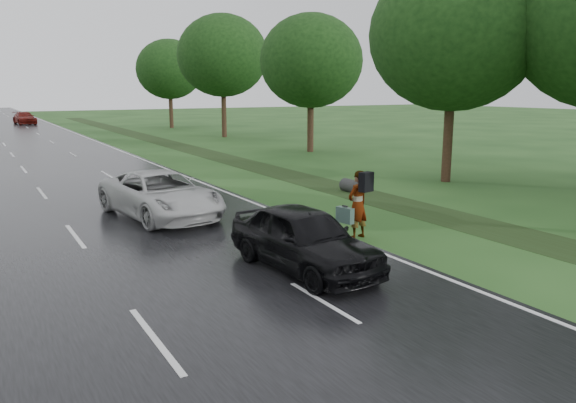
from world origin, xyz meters
The scene contains 13 objects.
ground centered at (0.00, 0.00, 0.00)m, with size 220.00×220.00×0.00m, color #1D3F16.
road centered at (0.00, 45.00, 0.02)m, with size 14.00×180.00×0.04m, color black.
edge_stripe_east centered at (6.75, 45.00, 0.04)m, with size 0.12×180.00×0.01m, color silver.
center_line centered at (0.00, 45.00, 0.04)m, with size 0.12×180.00×0.01m, color silver.
drainage_ditch centered at (11.50, 18.71, 0.04)m, with size 2.20×120.00×0.56m.
tree_east_b centered at (17.00, 10.00, 6.68)m, with size 7.60×7.60×10.11m.
tree_east_c centered at (18.20, 24.00, 6.14)m, with size 7.00×7.00×9.29m.
tree_east_d centered at (17.80, 38.00, 7.15)m, with size 8.00×8.00×10.76m.
tree_east_f centered at (17.50, 52.00, 6.37)m, with size 7.20×7.20×9.62m.
pedestrian centered at (7.18, 3.80, 1.03)m, with size 1.00×0.76×2.00m.
white_pickup centered at (3.00, 9.26, 0.81)m, with size 2.54×5.52×1.53m, color #BABABA.
dark_sedan centered at (4.26, 2.00, 0.81)m, with size 1.83×4.55×1.55m, color black.
far_car_red centered at (3.90, 66.92, 0.77)m, with size 2.06×5.06×1.47m, color maroon.
Camera 1 is at (-2.50, -9.04, 4.32)m, focal length 35.00 mm.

